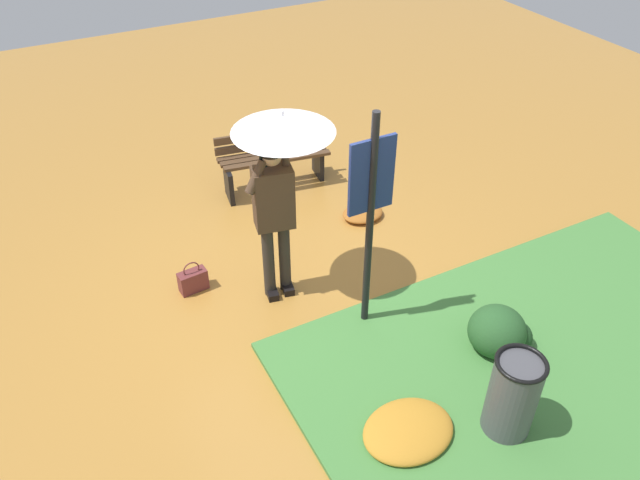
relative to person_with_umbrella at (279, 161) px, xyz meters
The scene contains 10 objects.
ground_plane 1.55m from the person_with_umbrella, 44.82° to the right, with size 18.00×18.00×0.00m, color #B27A33.
grass_verge 3.51m from the person_with_umbrella, 56.45° to the right, with size 4.80×4.00×0.05m.
person_with_umbrella is the anchor object (origin of this frame).
info_sign_post 0.97m from the person_with_umbrella, 59.09° to the right, with size 0.44×0.07×2.30m.
handbag 1.72m from the person_with_umbrella, 154.33° to the left, with size 0.31×0.17×0.37m.
park_bench 2.37m from the person_with_umbrella, 68.85° to the left, with size 1.40×0.58×0.75m.
trash_bin 2.87m from the person_with_umbrella, 70.67° to the right, with size 0.42×0.42×0.83m.
shrub_cluster 2.62m from the person_with_umbrella, 51.01° to the right, with size 0.60×0.54×0.49m.
leaf_pile_near_person 2.63m from the person_with_umbrella, 87.16° to the right, with size 0.79×0.63×0.17m.
leaf_pile_by_bench 2.19m from the person_with_umbrella, 27.81° to the left, with size 0.52×0.41×0.11m.
Camera 1 is at (-2.06, -4.61, 4.47)m, focal length 35.18 mm.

